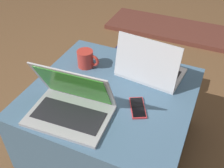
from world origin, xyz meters
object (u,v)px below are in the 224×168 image
at_px(laptop_near, 71,105).
at_px(laptop_far, 150,68).
at_px(cell_phone, 138,108).
at_px(coffee_mug, 86,59).
at_px(backpack, 139,72).

bearing_deg(laptop_near, laptop_far, 56.72).
height_order(cell_phone, coffee_mug, coffee_mug).
distance_m(laptop_near, backpack, 0.83).
height_order(laptop_far, backpack, laptop_far).
bearing_deg(coffee_mug, backpack, 63.48).
relative_size(laptop_near, backpack, 0.85).
bearing_deg(cell_phone, laptop_near, 2.51).
bearing_deg(backpack, laptop_far, 116.17).
distance_m(backpack, coffee_mug, 0.54).
distance_m(cell_phone, backpack, 0.69).
bearing_deg(laptop_near, cell_phone, 26.37).
relative_size(laptop_near, laptop_far, 1.06).
bearing_deg(cell_phone, backpack, -99.85).
xyz_separation_m(backpack, coffee_mug, (-0.20, -0.40, 0.30)).
xyz_separation_m(laptop_near, cell_phone, (0.27, 0.16, -0.05)).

